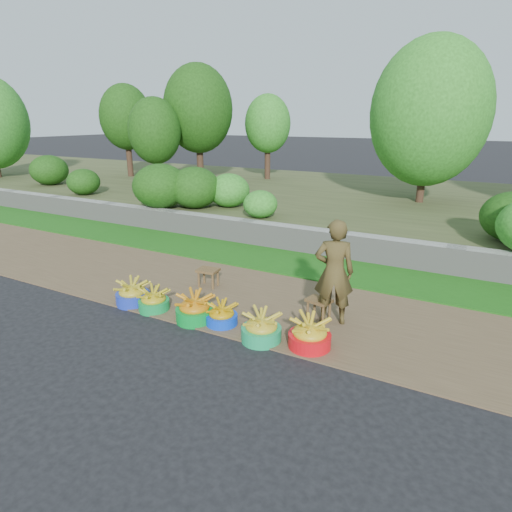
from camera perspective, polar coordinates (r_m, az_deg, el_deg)
The scene contains 15 objects.
ground_plane at distance 5.75m, azimuth -2.05°, elevation -11.39°, with size 120.00×120.00×0.00m, color black.
dirt_shoulder at distance 6.73m, azimuth 3.39°, elevation -6.72°, with size 80.00×2.50×0.02m, color brown.
grass_verge at distance 8.46m, azimuth 9.19°, elevation -1.60°, with size 80.00×1.50×0.04m, color #1B5B13.
retaining_wall at distance 9.15m, azimuth 11.07°, elevation 1.48°, with size 80.00×0.35×0.55m, color gray.
earth_bank at distance 13.79m, azimuth 17.39°, elevation 6.41°, with size 80.00×10.00×0.50m, color #424826.
vegetation at distance 11.75m, azimuth 29.03°, elevation 15.04°, with size 34.23×8.26×4.42m.
basin_a at distance 7.04m, azimuth -16.14°, elevation -4.83°, with size 0.52×0.52×0.39m.
basin_b at distance 6.74m, azimuth -13.48°, elevation -5.82°, with size 0.47×0.47×0.35m.
basin_c at distance 6.28m, azimuth -8.17°, elevation -7.00°, with size 0.55×0.55×0.41m.
basin_d at distance 6.13m, azimuth -4.60°, elevation -7.87°, with size 0.45×0.45×0.34m.
basin_e at distance 5.70m, azimuth 0.71°, elevation -9.62°, with size 0.53×0.53×0.40m.
basin_f at distance 5.57m, azimuth 7.18°, elevation -10.39°, with size 0.55×0.55×0.41m.
stool_left at distance 7.43m, azimuth -6.41°, elevation -2.21°, with size 0.38×0.31×0.31m.
stool_right at distance 6.29m, azimuth 8.39°, elevation -6.23°, with size 0.39×0.33×0.30m.
vendor_woman at distance 6.03m, azimuth 10.37°, elevation -2.14°, with size 0.55×0.36×1.51m, color black.
Camera 1 is at (2.57, -4.30, 2.82)m, focal length 30.00 mm.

